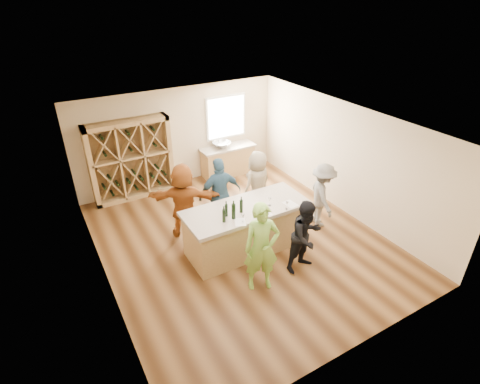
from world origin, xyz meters
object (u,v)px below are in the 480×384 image
sink (222,145)px  wine_bottle_e (241,206)px  wine_bottle_d (234,211)px  person_far_right (257,183)px  wine_bottle_b (224,216)px  person_near_left (262,248)px  person_server (322,195)px  tasting_counter_base (246,230)px  person_far_left (184,201)px  wine_bottle_c (226,210)px  person_far_mid (220,194)px  person_near_right (306,236)px  wine_rack (131,160)px

sink → wine_bottle_e: size_ratio=1.88×
wine_bottle_d → person_far_right: person_far_right is taller
sink → wine_bottle_b: (-1.92, -3.79, 0.21)m
wine_bottle_e → person_far_right: (1.23, 1.30, -0.38)m
person_near_left → person_server: (2.45, 1.10, -0.12)m
tasting_counter_base → person_far_left: (-0.94, 1.20, 0.40)m
sink → wine_bottle_c: size_ratio=2.04×
wine_bottle_c → person_far_mid: person_far_mid is taller
wine_bottle_b → person_near_right: size_ratio=0.18×
person_far_mid → person_far_left: (-0.87, 0.12, 0.00)m
tasting_counter_base → sink: bearing=70.5°
wine_bottle_c → person_server: (2.61, 0.02, -0.41)m
wine_bottle_b → wine_bottle_c: (0.14, 0.17, -0.01)m
wine_bottle_d → person_far_left: (-0.50, 1.45, -0.34)m
wine_bottle_b → person_far_left: 1.52m
wine_bottle_c → person_server: person_server is taller
wine_bottle_b → wine_rack: bearing=101.4°
wine_bottle_b → person_server: bearing=4.0°
wine_bottle_b → wine_bottle_d: wine_bottle_d is taller
person_near_left → wine_bottle_e: bearing=100.1°
wine_bottle_b → person_far_left: person_far_left is taller
wine_bottle_b → wine_bottle_e: bearing=16.3°
wine_bottle_c → person_near_left: size_ratio=0.14×
wine_bottle_d → person_far_mid: size_ratio=0.19×
person_server → person_far_left: person_far_left is taller
wine_bottle_e → person_far_left: person_far_left is taller
wine_bottle_b → wine_bottle_c: size_ratio=1.05×
sink → wine_bottle_b: 4.25m
wine_bottle_e → person_near_left: person_near_left is taller
person_near_left → person_server: person_near_left is taller
person_near_right → person_far_mid: size_ratio=0.88×
wine_bottle_d → wine_rack: bearing=104.6°
sink → person_near_right: size_ratio=0.34×
wine_bottle_c → person_near_left: person_near_left is taller
wine_rack → wine_bottle_c: wine_rack is taller
person_far_mid → person_far_right: size_ratio=1.07×
wine_rack → person_near_left: wine_rack is taller
wine_bottle_e → person_far_right: person_far_right is taller
wine_bottle_e → wine_bottle_d: bearing=-152.7°
wine_bottle_c → wine_bottle_d: size_ratio=0.80×
wine_bottle_c → person_server: 2.64m
wine_bottle_e → person_far_left: size_ratio=0.16×
person_far_right → wine_bottle_c: bearing=26.0°
wine_bottle_b → wine_bottle_c: bearing=49.7°
wine_bottle_e → wine_bottle_b: bearing=-163.7°
wine_bottle_d → person_near_left: (0.08, -0.92, -0.32)m
wine_bottle_c → wine_bottle_e: bearing=-5.1°
wine_bottle_d → person_near_right: bearing=-38.3°
wine_bottle_d → person_server: size_ratio=0.21×
person_near_right → person_far_left: person_far_left is taller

